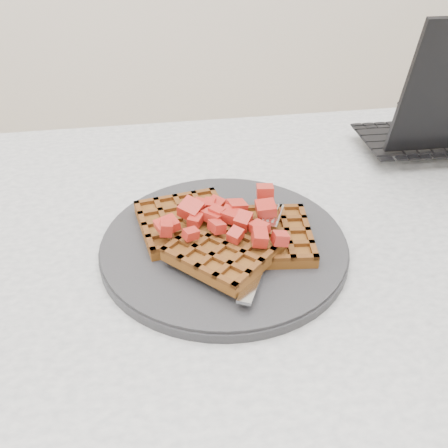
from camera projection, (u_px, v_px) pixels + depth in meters
name	position (u px, v px, depth m)	size (l,w,h in m)	color
table	(257.00, 307.00, 0.71)	(1.20, 0.80, 0.75)	silver
plate	(224.00, 245.00, 0.63)	(0.31, 0.31, 0.02)	#252528
waffles	(225.00, 234.00, 0.61)	(0.22, 0.22, 0.03)	brown
strawberry_pile	(224.00, 215.00, 0.60)	(0.15, 0.15, 0.02)	maroon
fork	(263.00, 251.00, 0.59)	(0.02, 0.18, 0.02)	silver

